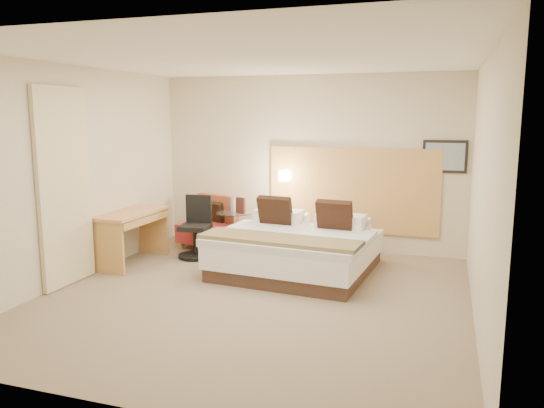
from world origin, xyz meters
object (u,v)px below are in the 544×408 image
(lounge_chair, at_px, (210,227))
(desk, at_px, (133,223))
(bed, at_px, (297,248))
(side_table, at_px, (234,229))
(desk_chair, at_px, (196,232))

(lounge_chair, bearing_deg, desk, -116.44)
(desk, bearing_deg, lounge_chair, 63.56)
(bed, height_order, desk, bed)
(side_table, distance_m, desk_chair, 0.65)
(desk_chair, bearing_deg, bed, -7.88)
(lounge_chair, relative_size, desk_chair, 1.02)
(bed, distance_m, side_table, 1.41)
(bed, bearing_deg, lounge_chair, 153.07)
(desk_chair, bearing_deg, desk, -139.57)
(bed, distance_m, desk_chair, 1.64)
(bed, xyz_separation_m, lounge_chair, (-1.70, 0.86, 0.01))
(lounge_chair, xyz_separation_m, desk_chair, (0.08, -0.64, 0.05))
(bed, relative_size, side_table, 3.31)
(side_table, bearing_deg, lounge_chair, 164.21)
(desk, bearing_deg, bed, 8.96)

